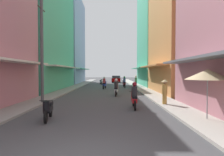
{
  "coord_description": "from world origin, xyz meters",
  "views": [
    {
      "loc": [
        0.76,
        -4.2,
        2.14
      ],
      "look_at": [
        0.76,
        19.46,
        1.44
      ],
      "focal_mm": 30.92,
      "sensor_mm": 36.0,
      "label": 1
    }
  ],
  "objects_px": {
    "motorbike_blue": "(104,83)",
    "pedestrian_midway": "(165,91)",
    "motorbike_silver": "(101,82)",
    "motorbike_maroon": "(124,82)",
    "parked_car": "(116,79)",
    "vendor_umbrella": "(208,74)",
    "motorbike_black": "(48,109)",
    "utility_pole": "(42,51)",
    "motorbike_red": "(134,97)",
    "motorbike_white": "(116,88)",
    "pedestrian_crossing": "(136,80)"
  },
  "relations": [
    {
      "from": "parked_car",
      "to": "pedestrian_midway",
      "type": "relative_size",
      "value": 2.47
    },
    {
      "from": "pedestrian_crossing",
      "to": "utility_pole",
      "type": "xyz_separation_m",
      "value": [
        -8.34,
        -15.88,
        2.64
      ]
    },
    {
      "from": "parked_car",
      "to": "pedestrian_midway",
      "type": "distance_m",
      "value": 27.66
    },
    {
      "from": "utility_pole",
      "to": "pedestrian_crossing",
      "type": "bearing_deg",
      "value": 62.28
    },
    {
      "from": "motorbike_white",
      "to": "vendor_umbrella",
      "type": "height_order",
      "value": "vendor_umbrella"
    },
    {
      "from": "motorbike_black",
      "to": "motorbike_white",
      "type": "height_order",
      "value": "motorbike_white"
    },
    {
      "from": "motorbike_black",
      "to": "utility_pole",
      "type": "relative_size",
      "value": 0.26
    },
    {
      "from": "motorbike_red",
      "to": "motorbike_white",
      "type": "height_order",
      "value": "same"
    },
    {
      "from": "pedestrian_midway",
      "to": "parked_car",
      "type": "bearing_deg",
      "value": 95.13
    },
    {
      "from": "motorbike_maroon",
      "to": "pedestrian_midway",
      "type": "height_order",
      "value": "pedestrian_midway"
    },
    {
      "from": "motorbike_silver",
      "to": "motorbike_maroon",
      "type": "distance_m",
      "value": 7.39
    },
    {
      "from": "utility_pole",
      "to": "motorbike_white",
      "type": "bearing_deg",
      "value": 40.46
    },
    {
      "from": "motorbike_maroon",
      "to": "vendor_umbrella",
      "type": "distance_m",
      "value": 19.18
    },
    {
      "from": "motorbike_silver",
      "to": "motorbike_white",
      "type": "distance_m",
      "value": 16.46
    },
    {
      "from": "motorbike_white",
      "to": "parked_car",
      "type": "height_order",
      "value": "motorbike_white"
    },
    {
      "from": "vendor_umbrella",
      "to": "motorbike_silver",
      "type": "bearing_deg",
      "value": 103.37
    },
    {
      "from": "motorbike_blue",
      "to": "utility_pole",
      "type": "relative_size",
      "value": 0.26
    },
    {
      "from": "parked_car",
      "to": "vendor_umbrella",
      "type": "distance_m",
      "value": 31.65
    },
    {
      "from": "motorbike_red",
      "to": "pedestrian_crossing",
      "type": "distance_m",
      "value": 17.74
    },
    {
      "from": "motorbike_white",
      "to": "pedestrian_crossing",
      "type": "relative_size",
      "value": 1.09
    },
    {
      "from": "parked_car",
      "to": "utility_pole",
      "type": "xyz_separation_m",
      "value": [
        -5.63,
        -26.71,
        2.85
      ]
    },
    {
      "from": "parked_car",
      "to": "pedestrian_midway",
      "type": "bearing_deg",
      "value": -84.87
    },
    {
      "from": "motorbike_black",
      "to": "motorbike_red",
      "type": "bearing_deg",
      "value": 33.93
    },
    {
      "from": "motorbike_maroon",
      "to": "motorbike_black",
      "type": "bearing_deg",
      "value": -103.74
    },
    {
      "from": "motorbike_red",
      "to": "motorbike_white",
      "type": "xyz_separation_m",
      "value": [
        -0.92,
        6.09,
        0.0
      ]
    },
    {
      "from": "motorbike_blue",
      "to": "pedestrian_midway",
      "type": "height_order",
      "value": "pedestrian_midway"
    },
    {
      "from": "parked_car",
      "to": "motorbike_red",
      "type": "bearing_deg",
      "value": -89.14
    },
    {
      "from": "motorbike_blue",
      "to": "pedestrian_midway",
      "type": "relative_size",
      "value": 1.06
    },
    {
      "from": "motorbike_red",
      "to": "utility_pole",
      "type": "height_order",
      "value": "utility_pole"
    },
    {
      "from": "motorbike_silver",
      "to": "pedestrian_crossing",
      "type": "relative_size",
      "value": 1.06
    },
    {
      "from": "motorbike_blue",
      "to": "motorbike_black",
      "type": "bearing_deg",
      "value": -96.58
    },
    {
      "from": "motorbike_black",
      "to": "utility_pole",
      "type": "height_order",
      "value": "utility_pole"
    },
    {
      "from": "vendor_umbrella",
      "to": "utility_pole",
      "type": "xyz_separation_m",
      "value": [
        -8.88,
        4.74,
        1.54
      ]
    },
    {
      "from": "pedestrian_midway",
      "to": "motorbike_blue",
      "type": "bearing_deg",
      "value": 108.96
    },
    {
      "from": "motorbike_silver",
      "to": "parked_car",
      "type": "relative_size",
      "value": 0.42
    },
    {
      "from": "motorbike_black",
      "to": "pedestrian_crossing",
      "type": "bearing_deg",
      "value": 72.44
    },
    {
      "from": "motorbike_blue",
      "to": "motorbike_silver",
      "type": "distance_m",
      "value": 8.96
    },
    {
      "from": "motorbike_red",
      "to": "motorbike_maroon",
      "type": "distance_m",
      "value": 15.97
    },
    {
      "from": "utility_pole",
      "to": "vendor_umbrella",
      "type": "bearing_deg",
      "value": -28.07
    },
    {
      "from": "motorbike_black",
      "to": "pedestrian_crossing",
      "type": "height_order",
      "value": "pedestrian_crossing"
    },
    {
      "from": "motorbike_blue",
      "to": "pedestrian_crossing",
      "type": "bearing_deg",
      "value": 41.9
    },
    {
      "from": "pedestrian_midway",
      "to": "motorbike_black",
      "type": "bearing_deg",
      "value": -149.33
    },
    {
      "from": "motorbike_maroon",
      "to": "parked_car",
      "type": "distance_m",
      "value": 12.49
    },
    {
      "from": "motorbike_black",
      "to": "motorbike_blue",
      "type": "bearing_deg",
      "value": 83.42
    },
    {
      "from": "utility_pole",
      "to": "parked_car",
      "type": "bearing_deg",
      "value": 78.11
    },
    {
      "from": "parked_car",
      "to": "vendor_umbrella",
      "type": "bearing_deg",
      "value": -84.09
    },
    {
      "from": "motorbike_silver",
      "to": "utility_pole",
      "type": "height_order",
      "value": "utility_pole"
    },
    {
      "from": "motorbike_silver",
      "to": "motorbike_black",
      "type": "height_order",
      "value": "same"
    },
    {
      "from": "motorbike_silver",
      "to": "parked_car",
      "type": "xyz_separation_m",
      "value": [
        2.78,
        6.04,
        0.24
      ]
    },
    {
      "from": "parked_car",
      "to": "pedestrian_crossing",
      "type": "distance_m",
      "value": 11.18
    }
  ]
}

